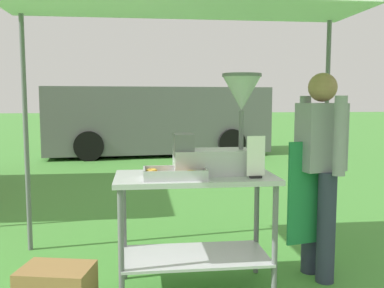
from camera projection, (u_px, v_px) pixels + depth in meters
ground_plane at (155, 173)px, 8.14m from camera, size 70.00×70.00×0.00m
donut_cart at (195, 207)px, 3.14m from camera, size 1.16×0.58×0.86m
donut_tray at (174, 175)px, 2.99m from camera, size 0.44×0.27×0.07m
donut_fryer at (221, 133)px, 3.15m from camera, size 0.64×0.29×0.74m
menu_sign at (256, 160)px, 2.99m from camera, size 0.13×0.05×0.30m
vendor at (319, 165)px, 3.33m from camera, size 0.47×0.54×1.61m
supply_crate at (57, 288)px, 2.87m from camera, size 0.53×0.42×0.29m
van_grey at (158, 120)px, 10.97m from camera, size 5.62×2.47×1.69m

